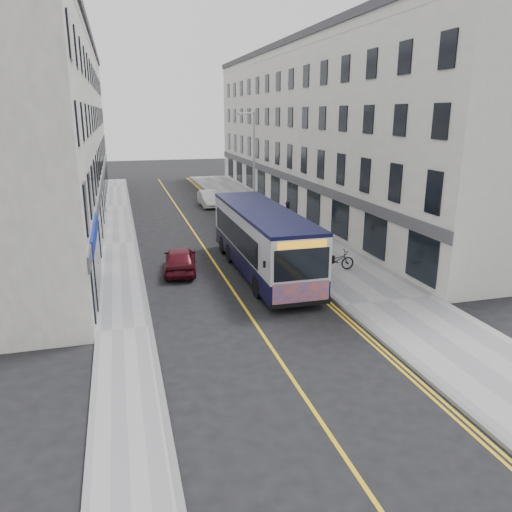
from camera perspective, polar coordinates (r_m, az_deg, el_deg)
ground at (r=21.34m, az=-1.38°, el=-5.82°), size 140.00×140.00×0.00m
pavement_east at (r=34.03m, az=3.94°, el=2.63°), size 4.50×64.00×0.12m
pavement_west at (r=32.20m, az=-15.34°, el=1.31°), size 2.00×64.00×0.12m
kerb_east at (r=33.37m, az=0.28°, el=2.41°), size 0.18×64.00×0.13m
kerb_west at (r=32.21m, az=-13.56°, el=1.45°), size 0.18×64.00×0.13m
road_centre_line at (r=32.56m, az=-6.52°, el=1.85°), size 0.12×64.00×0.01m
road_dbl_yellow_inner at (r=33.27m, az=-0.47°, el=2.26°), size 0.10×64.00×0.01m
road_dbl_yellow_outer at (r=33.32m, az=-0.13°, el=2.28°), size 0.10×64.00×0.01m
terrace_east at (r=43.40m, az=6.83°, el=14.06°), size 6.00×46.00×13.00m
terrace_west at (r=40.47m, az=-21.97°, el=12.90°), size 6.00×46.00×13.00m
streetlamp at (r=34.58m, az=-0.34°, el=10.16°), size 1.32×0.18×8.00m
city_bus at (r=25.27m, az=0.71°, el=2.02°), size 2.67×11.43×3.32m
bicycle at (r=25.96m, az=9.08°, el=-0.50°), size 2.00×0.79×1.03m
pedestrian_near at (r=31.63m, az=4.05°, el=3.23°), size 0.67×0.52×1.63m
pedestrian_far at (r=35.70m, az=3.70°, el=4.84°), size 0.91×0.74×1.78m
car_white at (r=44.18m, az=-5.41°, el=6.54°), size 1.50×4.15×1.36m
car_maroon at (r=25.98m, az=-8.67°, el=-0.36°), size 2.13×4.18×1.36m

